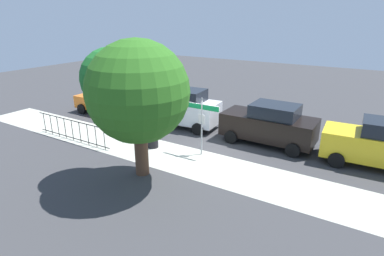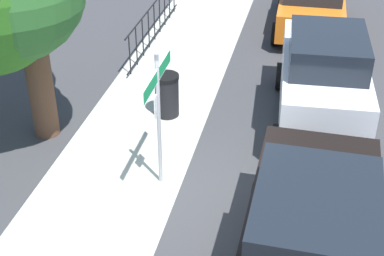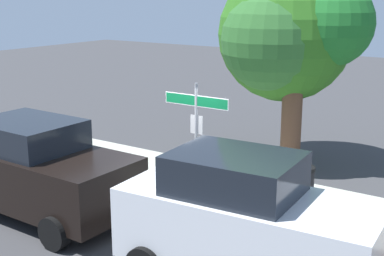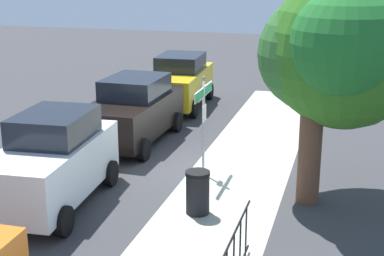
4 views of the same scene
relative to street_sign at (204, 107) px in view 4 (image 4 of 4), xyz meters
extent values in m
plane|color=#38383A|center=(-0.37, -0.40, -1.81)|extent=(60.00, 60.00, 0.00)
cube|color=#ADAFA0|center=(1.63, 0.90, -1.80)|extent=(24.00, 2.60, 0.00)
cylinder|color=#9EA0A5|center=(0.00, 0.00, -0.50)|extent=(0.07, 0.07, 2.61)
cube|color=#0F723D|center=(0.00, 0.00, 0.40)|extent=(1.64, 0.02, 0.22)
cube|color=white|center=(0.00, 0.00, 0.40)|extent=(1.67, 0.02, 0.25)
cube|color=silver|center=(0.00, 0.02, -0.15)|extent=(0.32, 0.02, 0.42)
cylinder|color=brown|center=(1.08, 2.78, -0.60)|extent=(0.52, 0.52, 2.41)
sphere|color=#1D6726|center=(1.73, 3.36, 1.99)|extent=(2.19, 2.19, 2.19)
sphere|color=#2D632A|center=(0.51, 2.76, 1.57)|extent=(2.67, 2.67, 2.67)
sphere|color=#2C681C|center=(0.54, 3.39, 1.67)|extent=(3.52, 3.52, 3.52)
cube|color=gold|center=(-6.77, -2.74, -0.95)|extent=(4.46, 2.02, 1.07)
cube|color=black|center=(-7.03, -2.76, -0.12)|extent=(2.18, 1.68, 0.58)
cylinder|color=black|center=(-5.33, -1.77, -1.49)|extent=(0.65, 0.25, 0.64)
cylinder|color=black|center=(-5.24, -3.55, -1.49)|extent=(0.65, 0.25, 0.64)
cylinder|color=black|center=(-8.30, -1.93, -1.49)|extent=(0.65, 0.25, 0.64)
cylinder|color=black|center=(-8.20, -3.72, -1.49)|extent=(0.65, 0.25, 0.64)
cube|color=black|center=(-2.08, -2.79, -0.94)|extent=(4.41, 1.91, 1.09)
cube|color=black|center=(-2.34, -2.78, -0.10)|extent=(2.13, 1.66, 0.59)
cylinder|color=black|center=(-0.57, -1.88, -1.49)|extent=(0.64, 0.23, 0.64)
cylinder|color=black|center=(-0.60, -3.73, -1.49)|extent=(0.64, 0.23, 0.64)
cylinder|color=black|center=(-3.56, -1.84, -1.49)|extent=(0.64, 0.23, 0.64)
cylinder|color=black|center=(-3.58, -3.69, -1.49)|extent=(0.64, 0.23, 0.64)
cube|color=silver|center=(2.83, -2.77, -0.90)|extent=(4.20, 1.98, 1.18)
cube|color=black|center=(2.59, -2.79, 0.01)|extent=(2.06, 1.63, 0.63)
cylinder|color=black|center=(4.16, -1.83, -1.49)|extent=(0.65, 0.26, 0.64)
cylinder|color=black|center=(1.38, -2.02, -1.49)|extent=(0.65, 0.26, 0.64)
cylinder|color=black|center=(1.50, -3.72, -1.49)|extent=(0.65, 0.26, 0.64)
cylinder|color=black|center=(4.07, 1.90, -1.28)|extent=(0.03, 0.03, 1.05)
cylinder|color=black|center=(4.62, 1.90, -1.28)|extent=(0.03, 0.03, 1.05)
cylinder|color=black|center=(2.37, 0.50, -1.36)|extent=(0.52, 0.52, 0.90)
cylinder|color=black|center=(2.37, 0.50, -0.87)|extent=(0.55, 0.55, 0.08)
camera|label=1|loc=(-6.36, 11.17, 4.06)|focal=29.26mm
camera|label=2|loc=(-8.26, -2.47, 4.82)|focal=53.96mm
camera|label=3|loc=(6.49, -9.74, 2.75)|focal=50.35mm
camera|label=4|loc=(13.57, 3.57, 3.56)|focal=53.28mm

